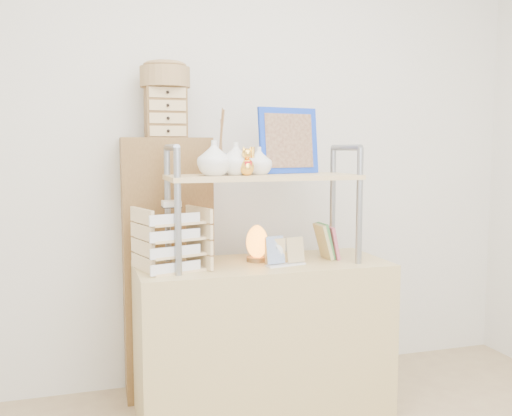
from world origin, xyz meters
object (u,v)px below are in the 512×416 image
Objects in this scene: desk at (263,339)px; salt_lamp at (257,243)px; cabinet at (168,268)px; letter_tray at (172,242)px.

desk is 6.78× the size of salt_lamp.
salt_lamp is (0.39, -0.32, 0.17)m from cabinet.
salt_lamp reaches higher than desk.
letter_tray is (-0.44, -0.03, 0.50)m from desk.
cabinet reaches higher than desk.
desk is 0.67m from letter_tray.
letter_tray is 1.78× the size of salt_lamp.
letter_tray is (-0.04, -0.40, 0.20)m from cabinet.
letter_tray is at bearing -93.44° from cabinet.
letter_tray is at bearing -169.64° from salt_lamp.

